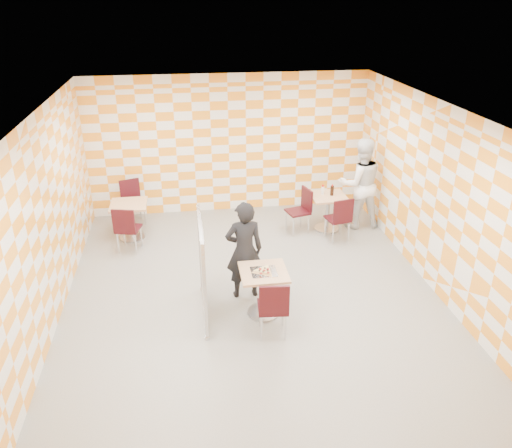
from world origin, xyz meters
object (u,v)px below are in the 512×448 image
at_px(chair_second_front, 340,216).
at_px(man_white, 360,184).
at_px(sport_bottle, 323,190).
at_px(soda_bottle, 332,190).
at_px(chair_main_front, 273,305).
at_px(chair_empty_near, 126,226).
at_px(chair_empty_far, 132,198).
at_px(empty_table, 130,215).
at_px(main_table, 264,285).
at_px(man_dark, 244,250).
at_px(second_table, 328,206).
at_px(partition, 202,269).
at_px(chair_second_side, 302,207).

distance_m(chair_second_front, man_white, 0.97).
xyz_separation_m(sport_bottle, soda_bottle, (0.17, -0.09, 0.01)).
bearing_deg(soda_bottle, sport_bottle, 152.93).
xyz_separation_m(chair_main_front, chair_empty_near, (-2.25, 2.92, 0.00)).
distance_m(chair_empty_far, sport_bottle, 4.00).
xyz_separation_m(empty_table, chair_empty_far, (-0.01, 0.80, 0.04)).
xyz_separation_m(chair_main_front, chair_second_front, (1.82, 2.77, 0.00)).
bearing_deg(chair_empty_near, main_table, -46.44).
relative_size(man_dark, man_white, 0.87).
xyz_separation_m(empty_table, chair_empty_near, (-0.01, -0.61, 0.04)).
relative_size(second_table, chair_empty_far, 0.81).
xyz_separation_m(man_dark, soda_bottle, (2.07, 2.21, 0.03)).
bearing_deg(chair_main_front, second_table, 62.53).
bearing_deg(second_table, chair_empty_near, -173.87).
bearing_deg(main_table, second_table, 57.06).
distance_m(main_table, chair_main_front, 0.60).
distance_m(partition, sport_bottle, 3.75).
distance_m(chair_main_front, chair_empty_near, 3.69).
distance_m(chair_empty_near, partition, 2.56).
bearing_deg(chair_empty_far, sport_bottle, -12.70).
bearing_deg(soda_bottle, chair_empty_far, 166.66).
bearing_deg(man_dark, sport_bottle, -132.04).
xyz_separation_m(partition, man_white, (3.35, 2.69, 0.15)).
relative_size(chair_second_front, chair_empty_far, 1.00).
bearing_deg(second_table, chair_main_front, -117.47).
bearing_deg(chair_second_front, chair_main_front, -123.32).
xyz_separation_m(chair_empty_near, partition, (1.31, -2.19, 0.25)).
xyz_separation_m(chair_empty_near, man_dark, (1.99, -1.77, 0.28)).
distance_m(man_dark, man_white, 3.51).
bearing_deg(chair_empty_near, empty_table, 88.75).
height_order(empty_table, chair_empty_near, chair_empty_near).
bearing_deg(chair_empty_near, chair_main_front, -52.40).
relative_size(chair_second_front, sport_bottle, 4.62).
bearing_deg(soda_bottle, chair_second_front, -88.93).
bearing_deg(chair_second_side, main_table, -114.28).
height_order(second_table, partition, partition).
xyz_separation_m(partition, man_dark, (0.68, 0.42, 0.03)).
xyz_separation_m(chair_second_front, partition, (-2.76, -2.04, 0.25)).
bearing_deg(man_white, soda_bottle, 5.25).
height_order(partition, man_white, man_white).
relative_size(empty_table, chair_empty_near, 0.81).
bearing_deg(sport_bottle, chair_empty_far, 167.30).
relative_size(empty_table, chair_second_front, 0.81).
height_order(chair_empty_far, soda_bottle, soda_bottle).
xyz_separation_m(chair_empty_far, soda_bottle, (4.06, -0.96, 0.31)).
distance_m(chair_second_front, chair_second_side, 0.84).
xyz_separation_m(empty_table, sport_bottle, (3.88, -0.08, 0.33)).
bearing_deg(chair_second_front, man_dark, -142.12).
bearing_deg(main_table, sport_bottle, 59.42).
xyz_separation_m(second_table, chair_empty_near, (-3.99, -0.43, 0.04)).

